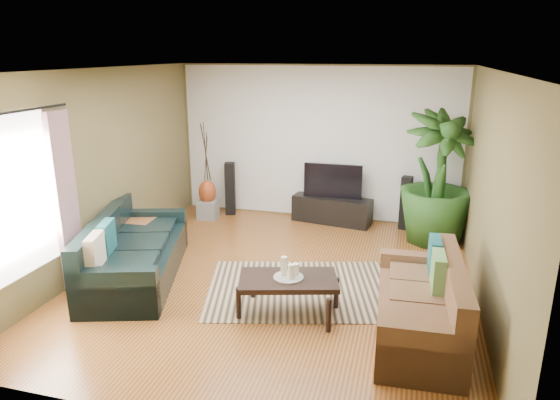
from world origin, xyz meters
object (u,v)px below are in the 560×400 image
(speaker_left, at_px, (230,189))
(pedestal, at_px, (208,209))
(sofa_right, at_px, (419,300))
(vase, at_px, (207,192))
(coffee_table, at_px, (288,296))
(sofa_left, at_px, (136,247))
(side_table, at_px, (139,235))
(speaker_right, at_px, (406,203))
(television, at_px, (333,181))
(potted_plant, at_px, (437,178))
(tv_stand, at_px, (332,210))

(speaker_left, height_order, pedestal, speaker_left)
(sofa_right, distance_m, vase, 4.78)
(sofa_right, bearing_deg, coffee_table, -96.80)
(sofa_left, relative_size, sofa_right, 1.25)
(sofa_left, bearing_deg, side_table, 11.49)
(speaker_right, bearing_deg, sofa_right, -74.19)
(side_table, bearing_deg, sofa_left, -61.53)
(sofa_right, bearing_deg, speaker_right, -178.96)
(sofa_right, xyz_separation_m, pedestal, (-3.67, 3.07, -0.26))
(television, bearing_deg, speaker_left, 180.00)
(coffee_table, distance_m, potted_plant, 3.38)
(coffee_table, distance_m, speaker_right, 3.53)
(television, bearing_deg, speaker_right, 0.00)
(coffee_table, relative_size, television, 1.09)
(sofa_right, distance_m, speaker_right, 3.42)
(television, distance_m, vase, 2.25)
(television, height_order, pedestal, television)
(television, distance_m, potted_plant, 1.78)
(sofa_right, bearing_deg, vase, -132.56)
(potted_plant, bearing_deg, coffee_table, -120.31)
(sofa_right, xyz_separation_m, speaker_right, (-0.22, 3.41, 0.03))
(sofa_left, distance_m, coffee_table, 2.23)
(sofa_right, xyz_separation_m, potted_plant, (0.23, 2.94, 0.61))
(speaker_right, bearing_deg, television, -167.90)
(potted_plant, bearing_deg, vase, 178.06)
(potted_plant, xyz_separation_m, side_table, (-4.27, -1.59, -0.77))
(sofa_right, bearing_deg, sofa_left, -101.01)
(coffee_table, distance_m, television, 3.35)
(tv_stand, relative_size, television, 1.36)
(tv_stand, relative_size, pedestal, 4.08)
(potted_plant, bearing_deg, pedestal, 178.06)
(side_table, bearing_deg, sofa_right, -18.34)
(vase, distance_m, side_table, 1.78)
(sofa_right, height_order, side_table, sofa_right)
(speaker_right, bearing_deg, side_table, -139.49)
(tv_stand, height_order, television, television)
(tv_stand, relative_size, side_table, 2.64)
(sofa_right, height_order, pedestal, sofa_right)
(sofa_right, relative_size, tv_stand, 1.34)
(speaker_left, xyz_separation_m, pedestal, (-0.31, -0.34, -0.31))
(television, relative_size, speaker_right, 1.11)
(sofa_right, height_order, vase, sofa_right)
(side_table, bearing_deg, speaker_left, 71.66)
(coffee_table, height_order, speaker_right, speaker_right)
(coffee_table, height_order, potted_plant, potted_plant)
(potted_plant, bearing_deg, speaker_left, 172.44)
(sofa_left, distance_m, pedestal, 2.55)
(tv_stand, relative_size, potted_plant, 0.67)
(coffee_table, distance_m, vase, 3.72)
(sofa_right, xyz_separation_m, television, (-1.47, 3.41, 0.33))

